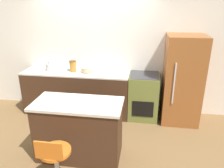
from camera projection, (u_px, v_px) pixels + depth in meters
The scene contains 10 objects.
ground_plane at pixel (89, 120), 4.62m from camera, with size 14.00×14.00×0.00m, color brown.
wall_back at pixel (95, 52), 4.78m from camera, with size 8.00×0.06×2.60m.
back_counter at pixel (77, 92), 4.81m from camera, with size 2.28×0.62×0.95m.
kitchen_island at pixel (79, 130), 3.40m from camera, with size 1.34×0.65×0.94m.
oven_range at pixel (143, 96), 4.60m from camera, with size 0.60×0.64×0.95m.
refrigerator at pixel (182, 80), 4.32m from camera, with size 0.72×0.71×1.77m.
stool_chair at pixel (56, 163), 2.78m from camera, with size 0.40×0.40×0.84m.
kettle at pixel (50, 66), 4.71m from camera, with size 0.18×0.18×0.23m.
mixing_bowl at pixel (87, 70), 4.61m from camera, with size 0.24×0.24×0.10m.
canister_jar at pixel (73, 66), 4.62m from camera, with size 0.15×0.15×0.23m.
Camera 1 is at (1.09, -3.93, 2.35)m, focal length 35.00 mm.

